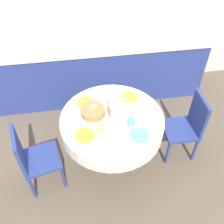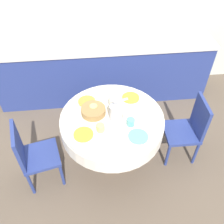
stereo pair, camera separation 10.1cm
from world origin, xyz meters
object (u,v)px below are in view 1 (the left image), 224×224
at_px(chair_right, 33,157).
at_px(coffee_carafe, 115,111).
at_px(teapot, 115,101).
at_px(chair_left, 187,125).

bearing_deg(chair_right, coffee_carafe, 87.97).
bearing_deg(teapot, chair_left, -11.57).
relative_size(chair_left, chair_right, 1.00).
distance_m(chair_left, teapot, 0.95).
xyz_separation_m(chair_left, chair_right, (-1.83, -0.20, 0.00)).
bearing_deg(teapot, coffee_carafe, -100.52).
bearing_deg(chair_right, teapot, 98.00).
bearing_deg(chair_left, teapot, 79.33).
height_order(coffee_carafe, teapot, coffee_carafe).
relative_size(chair_right, coffee_carafe, 3.29).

